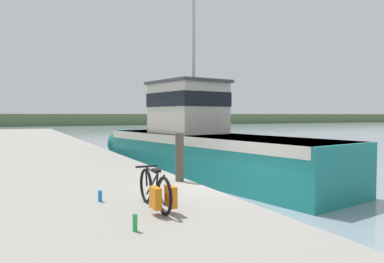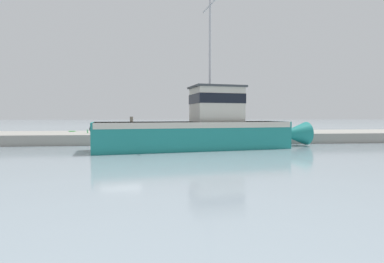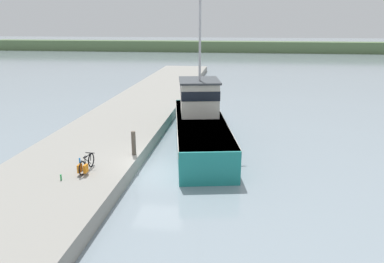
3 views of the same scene
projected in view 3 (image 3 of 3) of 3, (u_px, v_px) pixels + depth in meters
ground_plane at (159, 173)px, 18.87m from camera, size 320.00×320.00×0.00m
dock_pier at (78, 162)px, 19.28m from camera, size 6.30×80.00×0.73m
far_shoreline at (352, 48)px, 88.25m from camera, size 180.00×5.00×2.56m
fishing_boat_main at (200, 122)px, 23.22m from camera, size 4.90×14.03×10.31m
bicycle_touring at (85, 165)px, 16.96m from camera, size 0.44×1.68×0.74m
mooring_post at (134, 143)px, 19.10m from camera, size 0.22×0.22×1.25m
water_bottle_by_bike at (80, 160)px, 18.20m from camera, size 0.08×0.08×0.22m
water_bottle_on_curb at (61, 177)px, 16.17m from camera, size 0.07×0.07×0.26m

